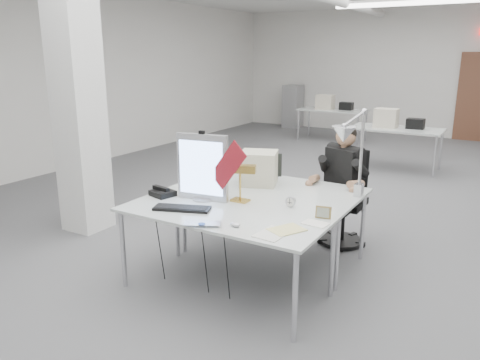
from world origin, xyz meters
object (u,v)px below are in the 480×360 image
(bankers_lamp, at_px, (240,182))
(beige_monitor, at_px, (259,168))
(office_chair, at_px, (344,199))
(monitor, at_px, (202,167))
(seated_person, at_px, (344,166))
(desk_main, at_px, (225,213))
(desk_phone, at_px, (163,193))
(laptop, at_px, (202,226))
(architect_lamp, at_px, (353,155))

(bankers_lamp, xyz_separation_m, beige_monitor, (-0.13, 0.60, -0.01))
(office_chair, relative_size, beige_monitor, 2.87)
(monitor, bearing_deg, beige_monitor, 67.33)
(seated_person, distance_m, monitor, 1.63)
(desk_main, distance_m, office_chair, 1.69)
(desk_main, relative_size, desk_phone, 8.68)
(monitor, height_order, beige_monitor, monitor)
(office_chair, distance_m, laptop, 2.08)
(bankers_lamp, height_order, architect_lamp, architect_lamp)
(monitor, bearing_deg, desk_phone, -174.28)
(seated_person, distance_m, bankers_lamp, 1.35)
(monitor, height_order, laptop, monitor)
(laptop, height_order, architect_lamp, architect_lamp)
(desk_phone, distance_m, architect_lamp, 1.79)
(desk_phone, xyz_separation_m, architect_lamp, (1.60, 0.69, 0.42))
(office_chair, xyz_separation_m, laptop, (-0.48, -2.00, 0.25))
(architect_lamp, bearing_deg, monitor, -166.93)
(bankers_lamp, xyz_separation_m, architect_lamp, (0.88, 0.46, 0.27))
(laptop, xyz_separation_m, architect_lamp, (0.80, 1.19, 0.44))
(seated_person, bearing_deg, laptop, -81.97)
(desk_main, bearing_deg, beige_monitor, 100.25)
(bankers_lamp, height_order, beige_monitor, bankers_lamp)
(monitor, bearing_deg, desk_main, -35.12)
(laptop, bearing_deg, desk_phone, 120.39)
(office_chair, relative_size, laptop, 3.58)
(desk_main, xyz_separation_m, seated_person, (0.53, 1.54, 0.16))
(beige_monitor, relative_size, architect_lamp, 0.40)
(monitor, relative_size, bankers_lamp, 1.69)
(monitor, relative_size, beige_monitor, 1.70)
(bankers_lamp, relative_size, architect_lamp, 0.40)
(bankers_lamp, bearing_deg, desk_main, -105.49)
(office_chair, bearing_deg, bankers_lamp, -91.93)
(desk_main, height_order, architect_lamp, architect_lamp)
(desk_main, relative_size, bankers_lamp, 4.98)
(monitor, xyz_separation_m, bankers_lamp, (0.32, 0.13, -0.13))
(seated_person, distance_m, laptop, 2.02)
(monitor, xyz_separation_m, architect_lamp, (1.20, 0.60, 0.14))
(seated_person, distance_m, desk_phone, 1.94)
(seated_person, distance_m, architect_lamp, 0.88)
(monitor, xyz_separation_m, desk_phone, (-0.40, -0.10, -0.28))
(monitor, xyz_separation_m, laptop, (0.40, -0.60, -0.29))
(office_chair, xyz_separation_m, bankers_lamp, (-0.56, -1.28, 0.42))
(monitor, height_order, bankers_lamp, monitor)
(beige_monitor, xyz_separation_m, architect_lamp, (1.01, -0.13, 0.28))
(office_chair, relative_size, monitor, 1.69)
(desk_main, distance_m, bankers_lamp, 0.37)
(seated_person, bearing_deg, desk_main, -87.17)
(seated_person, height_order, laptop, seated_person)
(desk_main, height_order, beige_monitor, beige_monitor)
(laptop, distance_m, architect_lamp, 1.50)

